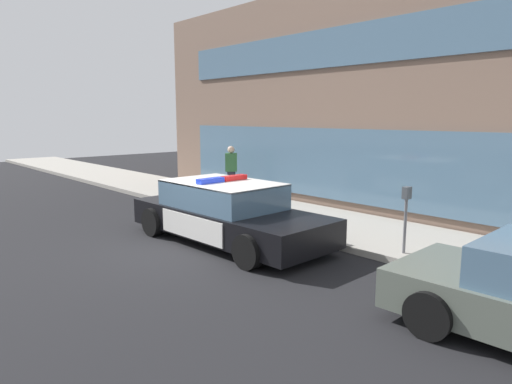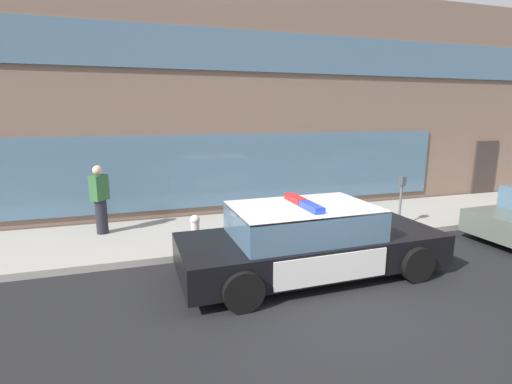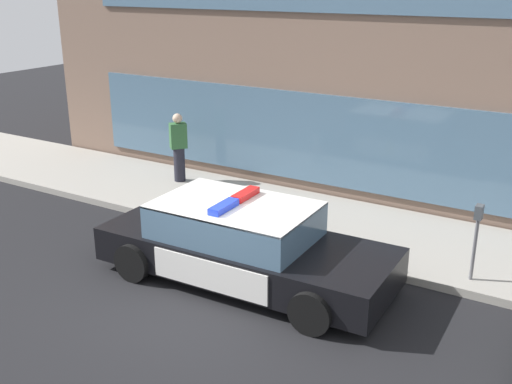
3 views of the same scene
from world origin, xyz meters
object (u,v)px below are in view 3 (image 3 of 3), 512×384
police_cruiser (242,243)px  fire_hydrant (211,202)px  parking_meter (477,229)px  pedestrian_on_sidewalk (179,147)px

police_cruiser → fire_hydrant: 2.64m
fire_hydrant → parking_meter: (5.39, -0.05, 0.58)m
police_cruiser → pedestrian_on_sidewalk: 5.29m
pedestrian_on_sidewalk → parking_meter: bearing=-152.5°
police_cruiser → fire_hydrant: size_ratio=7.09×
fire_hydrant → pedestrian_on_sidewalk: 2.70m
fire_hydrant → parking_meter: parking_meter is taller
pedestrian_on_sidewalk → parking_meter: size_ratio=1.28×
pedestrian_on_sidewalk → parking_meter: 7.67m
parking_meter → fire_hydrant: bearing=179.5°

